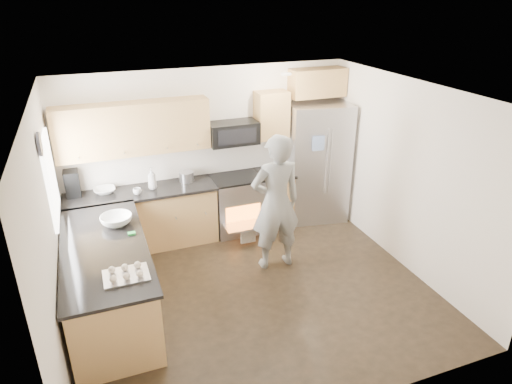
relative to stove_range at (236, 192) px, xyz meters
name	(u,v)px	position (x,y,z in m)	size (l,w,h in m)	color
ground	(253,291)	(-0.35, -1.69, -0.68)	(4.50, 4.50, 0.00)	black
room_shell	(249,173)	(-0.39, -1.68, 1.00)	(4.54, 4.04, 2.62)	white
back_cabinet_run	(176,182)	(-0.94, 0.06, 0.29)	(4.45, 0.64, 2.50)	#AE8445
peninsula	(109,279)	(-2.10, -1.44, -0.21)	(0.96, 2.36, 1.05)	#AE8445
stove_range	(236,192)	(0.00, 0.00, 0.00)	(0.76, 0.97, 1.79)	#B7B7BC
refrigerator	(316,162)	(1.42, 0.01, 0.32)	(1.09, 0.91, 1.99)	#B7B7BC
person	(276,203)	(0.17, -1.18, 0.30)	(0.71, 0.47, 1.95)	gray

